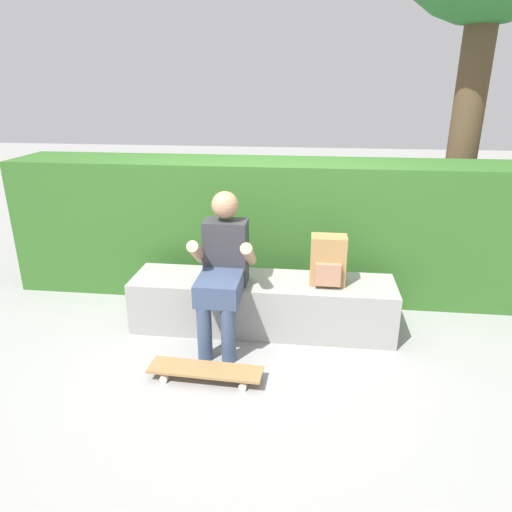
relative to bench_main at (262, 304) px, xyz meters
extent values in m
plane|color=gray|center=(0.00, -0.25, -0.22)|extent=(24.00, 24.00, 0.00)
cube|color=gray|center=(0.00, 0.00, 0.00)|extent=(2.17, 0.52, 0.44)
cube|color=#333338|center=(-0.28, -0.08, 0.48)|extent=(0.34, 0.22, 0.52)
sphere|color=tan|center=(-0.28, -0.08, 0.86)|extent=(0.21, 0.21, 0.21)
cube|color=#384766|center=(-0.28, -0.39, 0.30)|extent=(0.32, 0.40, 0.17)
cylinder|color=#384766|center=(-0.37, -0.54, 0.00)|extent=(0.11, 0.11, 0.44)
cylinder|color=#384766|center=(-0.19, -0.54, 0.00)|extent=(0.11, 0.11, 0.44)
cylinder|color=tan|center=(-0.48, -0.22, 0.52)|extent=(0.09, 0.33, 0.27)
cylinder|color=tan|center=(-0.08, -0.22, 0.52)|extent=(0.09, 0.33, 0.27)
cube|color=olive|center=(-0.31, -0.80, -0.14)|extent=(0.81, 0.24, 0.02)
cylinder|color=silver|center=(-0.03, -0.74, -0.19)|extent=(0.06, 0.03, 0.05)
cylinder|color=silver|center=(-0.04, -0.89, -0.19)|extent=(0.06, 0.03, 0.05)
cylinder|color=silver|center=(-0.59, -0.71, -0.19)|extent=(0.06, 0.03, 0.05)
cylinder|color=silver|center=(-0.60, -0.86, -0.19)|extent=(0.06, 0.03, 0.05)
cube|color=#A37A47|center=(0.53, 0.00, 0.42)|extent=(0.28, 0.18, 0.40)
cube|color=#AA7559|center=(0.53, -0.12, 0.34)|extent=(0.20, 0.05, 0.18)
cube|color=#306023|center=(0.30, 0.82, 0.42)|extent=(5.55, 0.70, 1.28)
cylinder|color=brown|center=(1.90, 1.59, 1.31)|extent=(0.30, 0.30, 3.07)
camera|label=1|loc=(0.37, -3.51, 1.75)|focal=32.78mm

